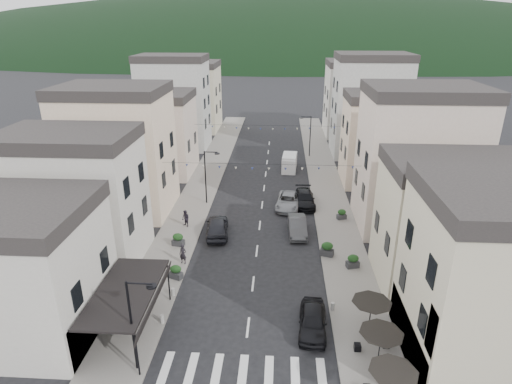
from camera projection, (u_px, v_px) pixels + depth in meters
The scene contains 27 objects.
sidewalk_left at pixel (204, 183), 52.53m from camera, with size 4.00×76.00×0.12m, color slate.
sidewalk_right at pixel (326, 186), 51.70m from camera, with size 4.00×76.00×0.12m, color slate.
hill_backdrop at pixel (280, 48), 300.07m from camera, with size 640.00×360.00×70.00m, color black.
bistro_building at pixel (507, 289), 23.55m from camera, with size 10.00×8.00×10.00m, color beige.
boutique_awning at pixel (130, 293), 26.39m from camera, with size 3.77×7.50×3.28m.
buildings_row_left at pixel (156, 123), 55.96m from camera, with size 10.20×54.16×14.00m.
buildings_row_right at pixel (383, 127), 53.21m from camera, with size 10.20×54.16×14.50m.
cafe_terrace at pixel (381, 337), 23.81m from camera, with size 2.50×8.10×2.53m.
streetlamp_left_near at pixel (136, 317), 23.31m from camera, with size 1.70×0.56×6.00m.
streetlamp_left_far at pixel (208, 172), 45.52m from camera, with size 1.70×0.56×6.00m.
streetlamp_right_far at pixel (308, 132), 61.52m from camera, with size 1.70×0.56×6.00m.
bollards at pixel (247, 327), 27.46m from camera, with size 11.66×10.26×0.60m.
bunting_near at pixel (261, 168), 40.76m from camera, with size 19.00×0.28×0.62m.
bunting_far at pixel (267, 128), 55.56m from camera, with size 19.00×0.28×0.62m.
parked_car_a at pixel (313, 321), 27.57m from camera, with size 1.76×4.38×1.49m, color black.
parked_car_b at pixel (297, 226), 40.12m from camera, with size 1.61×4.62×1.52m, color #38393B.
parked_car_c at pixel (288, 201), 45.71m from camera, with size 2.40×5.20×1.45m, color gray.
parked_car_d at pixel (305, 199), 46.27m from camera, with size 2.08×5.10×1.48m, color black.
parked_car_e at pixel (217, 226), 39.85m from camera, with size 2.01×5.00×1.70m, color black.
delivery_van at pixel (290, 162), 57.11m from camera, with size 2.13×4.69×2.19m.
pedestrian_a at pixel (183, 254), 34.93m from camera, with size 0.62×0.41×1.70m, color black.
pedestrian_b at pixel (186, 219), 41.20m from camera, with size 0.81×0.63×1.66m, color #241E29.
planter_la at pixel (176, 272), 33.01m from camera, with size 1.15×0.90×1.13m.
planter_lb at pixel (178, 240), 37.80m from camera, with size 1.15×0.79×1.18m.
planter_ra at pixel (353, 261), 34.47m from camera, with size 1.13×0.81×1.14m.
planter_rb at pixel (327, 249), 36.18m from camera, with size 1.26×0.94×1.26m.
planter_rc at pixel (342, 214), 42.87m from camera, with size 1.05×0.80×1.04m.
Camera 1 is at (1.88, -16.61, 18.80)m, focal length 30.00 mm.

